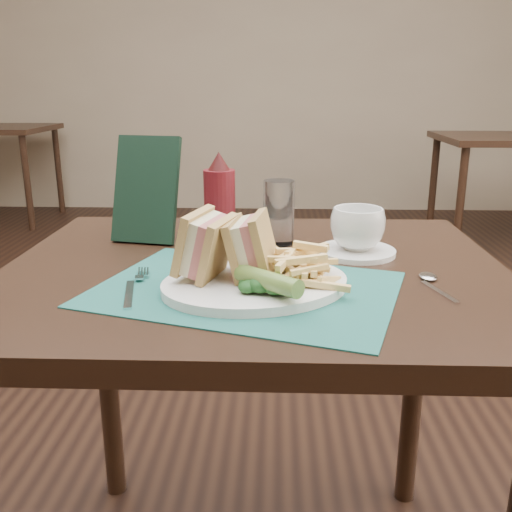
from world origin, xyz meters
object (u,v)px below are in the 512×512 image
at_px(ketchup_bottle, 220,198).
at_px(plate, 255,284).
at_px(sandwich_half_b, 238,245).
at_px(coffee_cup, 357,229).
at_px(check_presenter, 146,190).
at_px(table_bg_right, 506,193).
at_px(placemat, 246,289).
at_px(sandwich_half_a, 193,243).
at_px(saucer, 356,251).
at_px(drinking_glass, 279,213).
at_px(table_main, 254,444).

bearing_deg(ketchup_bottle, plate, -73.43).
bearing_deg(sandwich_half_b, coffee_cup, 49.02).
height_order(sandwich_half_b, ketchup_bottle, ketchup_bottle).
bearing_deg(check_presenter, table_bg_right, 67.20).
relative_size(placemat, sandwich_half_a, 4.33).
relative_size(placemat, saucer, 3.09).
bearing_deg(drinking_glass, check_presenter, 175.90).
bearing_deg(plate, ketchup_bottle, 84.46).
bearing_deg(sandwich_half_b, table_bg_right, 69.50).
bearing_deg(placemat, check_presenter, 126.65).
bearing_deg(ketchup_bottle, drinking_glass, -1.25).
bearing_deg(check_presenter, table_main, -24.75).
distance_m(plate, check_presenter, 0.39).
bearing_deg(check_presenter, saucer, -0.52).
relative_size(table_bg_right, sandwich_half_b, 8.77).
relative_size(plate, check_presenter, 1.37).
relative_size(placemat, drinking_glass, 3.57).
bearing_deg(ketchup_bottle, check_presenter, 173.66).
bearing_deg(table_main, ketchup_bottle, 116.92).
height_order(table_bg_right, plate, plate).
relative_size(plate, sandwich_half_a, 2.80).
bearing_deg(check_presenter, sandwich_half_a, -52.57).
height_order(table_bg_right, sandwich_half_b, sandwich_half_b).
xyz_separation_m(table_main, ketchup_bottle, (-0.08, 0.15, 0.47)).
height_order(sandwich_half_b, coffee_cup, sandwich_half_b).
height_order(coffee_cup, drinking_glass, drinking_glass).
distance_m(table_bg_right, plate, 3.31).
bearing_deg(ketchup_bottle, table_main, -63.08).
xyz_separation_m(table_bg_right, check_presenter, (-1.77, -2.61, 0.48)).
bearing_deg(saucer, plate, -132.17).
distance_m(saucer, ketchup_bottle, 0.29).
relative_size(table_main, saucer, 6.00).
bearing_deg(sandwich_half_b, ketchup_bottle, 110.00).
relative_size(sandwich_half_b, check_presenter, 0.47).
height_order(placemat, ketchup_bottle, ketchup_bottle).
bearing_deg(saucer, placemat, -134.42).
xyz_separation_m(coffee_cup, check_presenter, (-0.42, 0.09, 0.06)).
relative_size(table_bg_right, drinking_glass, 6.92).
xyz_separation_m(placemat, coffee_cup, (0.20, 0.21, 0.05)).
distance_m(sandwich_half_b, check_presenter, 0.35).
distance_m(table_main, sandwich_half_a, 0.47).
distance_m(placemat, ketchup_bottle, 0.30).
distance_m(saucer, drinking_glass, 0.18).
height_order(table_main, drinking_glass, drinking_glass).
height_order(placemat, coffee_cup, coffee_cup).
xyz_separation_m(table_bg_right, drinking_glass, (-1.50, -2.63, 0.44)).
height_order(plate, ketchup_bottle, ketchup_bottle).
height_order(plate, drinking_glass, drinking_glass).
height_order(drinking_glass, ketchup_bottle, ketchup_bottle).
height_order(table_main, sandwich_half_a, sandwich_half_a).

